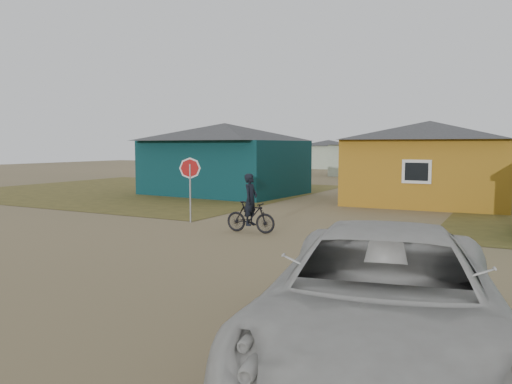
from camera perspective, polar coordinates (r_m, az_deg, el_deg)
ground at (r=12.70m, az=-2.79°, el=-7.15°), size 120.00×120.00×0.00m
grass_nw at (r=31.32m, az=-12.67°, el=0.20°), size 20.00×18.00×0.00m
house_teal at (r=28.36m, az=-3.60°, el=3.94°), size 8.93×7.08×4.00m
house_yellow at (r=24.96m, az=19.14°, el=3.35°), size 7.72×6.76×3.90m
house_pale_west at (r=46.33m, az=12.57°, el=4.12°), size 7.04×6.15×3.60m
house_pale_north at (r=60.20m, az=8.27°, el=4.35°), size 6.28×5.81×3.40m
stop_sign at (r=17.86m, az=-7.55°, el=2.00°), size 0.75×0.21×2.32m
cyclist at (r=15.71m, az=-0.62°, el=-2.21°), size 1.68×0.62×1.87m
vehicle at (r=6.44m, az=14.36°, el=-11.83°), size 4.04×6.66×1.73m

